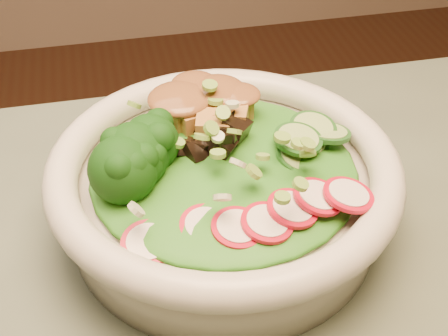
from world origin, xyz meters
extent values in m
cylinder|color=black|center=(0.55, 0.35, 0.36)|extent=(0.06, 0.06, 0.72)
cylinder|color=beige|center=(0.23, 0.19, 0.78)|extent=(0.24, 0.24, 0.05)
torus|color=beige|center=(0.23, 0.19, 0.81)|extent=(0.27, 0.27, 0.03)
ellipsoid|color=#206214|center=(0.23, 0.19, 0.81)|extent=(0.20, 0.20, 0.02)
ellipsoid|color=brown|center=(0.22, 0.25, 0.83)|extent=(0.07, 0.06, 0.02)
camera|label=1|loc=(0.16, -0.17, 1.10)|focal=50.00mm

